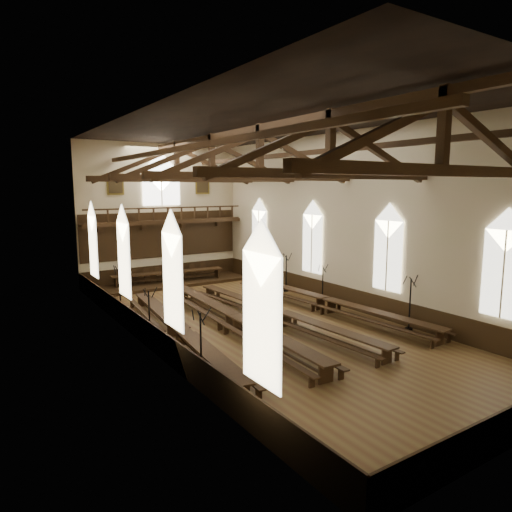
# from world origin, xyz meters

# --- Properties ---
(ground) EXTENTS (26.00, 26.00, 0.00)m
(ground) POSITION_xyz_m (0.00, 0.00, 0.00)
(ground) COLOR brown
(ground) RESTS_ON ground
(room_walls) EXTENTS (26.00, 26.00, 26.00)m
(room_walls) POSITION_xyz_m (0.00, 0.00, 6.46)
(room_walls) COLOR beige
(room_walls) RESTS_ON ground
(wainscot_band) EXTENTS (12.00, 26.00, 1.20)m
(wainscot_band) POSITION_xyz_m (0.00, 0.00, 0.60)
(wainscot_band) COLOR black
(wainscot_band) RESTS_ON ground
(side_windows) EXTENTS (11.85, 19.80, 4.50)m
(side_windows) POSITION_xyz_m (-0.00, -0.00, 3.74)
(side_windows) COLOR white
(side_windows) RESTS_ON room_walls
(end_window) EXTENTS (2.80, 0.12, 3.80)m
(end_window) POSITION_xyz_m (0.00, 12.90, 7.22)
(end_window) COLOR white
(end_window) RESTS_ON room_walls
(minstrels_gallery) EXTENTS (11.80, 1.24, 3.70)m
(minstrels_gallery) POSITION_xyz_m (0.00, 12.66, 3.91)
(minstrels_gallery) COLOR #362511
(minstrels_gallery) RESTS_ON room_walls
(portraits) EXTENTS (7.75, 0.09, 1.45)m
(portraits) POSITION_xyz_m (0.00, 12.90, 7.10)
(portraits) COLOR brown
(portraits) RESTS_ON room_walls
(roof_trusses) EXTENTS (11.70, 25.70, 2.80)m
(roof_trusses) POSITION_xyz_m (0.00, -0.00, 8.22)
(roof_trusses) COLOR #362511
(roof_trusses) RESTS_ON room_walls
(refectory_row_a) EXTENTS (2.15, 14.26, 0.72)m
(refectory_row_a) POSITION_xyz_m (-4.49, -0.11, 0.53)
(refectory_row_a) COLOR #362511
(refectory_row_a) RESTS_ON ground
(refectory_row_b) EXTENTS (2.00, 14.85, 0.79)m
(refectory_row_b) POSITION_xyz_m (-1.55, -0.19, 0.58)
(refectory_row_b) COLOR #362511
(refectory_row_b) RESTS_ON ground
(refectory_row_c) EXTENTS (1.87, 14.24, 0.72)m
(refectory_row_c) POSITION_xyz_m (0.84, -0.42, 0.53)
(refectory_row_c) COLOR #362511
(refectory_row_c) RESTS_ON ground
(refectory_row_d) EXTENTS (2.02, 14.77, 0.78)m
(refectory_row_d) POSITION_xyz_m (4.43, -0.01, 0.57)
(refectory_row_d) COLOR #362511
(refectory_row_d) RESTS_ON ground
(dais) EXTENTS (11.40, 3.08, 0.21)m
(dais) POSITION_xyz_m (-0.25, 11.40, 0.10)
(dais) COLOR black
(dais) RESTS_ON ground
(high_table) EXTENTS (7.99, 1.81, 0.74)m
(high_table) POSITION_xyz_m (-0.25, 11.40, 0.84)
(high_table) COLOR #362511
(high_table) RESTS_ON dais
(high_chairs) EXTENTS (6.72, 0.43, 0.96)m
(high_chairs) POSITION_xyz_m (-0.25, 12.17, 0.73)
(high_chairs) COLOR #362511
(high_chairs) RESTS_ON dais
(candelabrum_left_near) EXTENTS (0.75, 0.81, 2.65)m
(candelabrum_left_near) POSITION_xyz_m (-5.55, -4.58, 0.81)
(candelabrum_left_near) COLOR black
(candelabrum_left_near) RESTS_ON ground
(candelabrum_left_mid) EXTENTS (0.71, 0.73, 2.43)m
(candelabrum_left_mid) POSITION_xyz_m (-5.55, 0.69, 0.74)
(candelabrum_left_mid) COLOR black
(candelabrum_left_mid) RESTS_ON ground
(candelabrum_left_far) EXTENTS (0.76, 0.87, 2.82)m
(candelabrum_left_far) POSITION_xyz_m (-5.55, 5.12, 0.86)
(candelabrum_left_far) COLOR black
(candelabrum_left_far) RESTS_ON ground
(candelabrum_right_near) EXTENTS (0.76, 0.82, 2.70)m
(candelabrum_right_near) POSITION_xyz_m (5.55, -4.80, 0.82)
(candelabrum_right_near) COLOR black
(candelabrum_right_near) RESTS_ON ground
(candelabrum_right_mid) EXTENTS (0.63, 0.72, 2.33)m
(candelabrum_right_mid) POSITION_xyz_m (5.55, 1.54, 0.71)
(candelabrum_right_mid) COLOR black
(candelabrum_right_mid) RESTS_ON ground
(candelabrum_right_far) EXTENTS (0.74, 0.78, 2.57)m
(candelabrum_right_far) POSITION_xyz_m (5.55, 5.19, 0.78)
(candelabrum_right_far) COLOR black
(candelabrum_right_far) RESTS_ON ground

